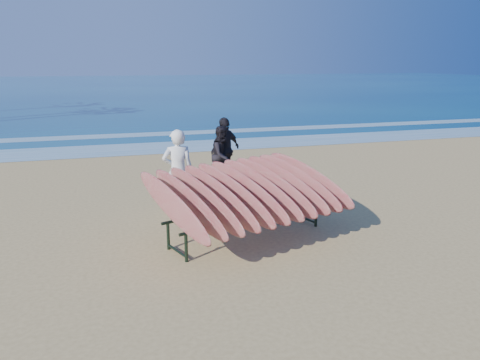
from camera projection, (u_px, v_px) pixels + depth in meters
The scene contains 8 objects.
ground at pixel (252, 239), 8.76m from camera, with size 120.00×120.00×0.00m, color tan.
ocean at pixel (120, 87), 59.86m from camera, with size 160.00×160.00×0.00m, color navy.
foam_near at pixel (173, 147), 18.04m from camera, with size 160.00×160.00×0.00m, color white.
foam_far at pixel (161, 134), 21.30m from camera, with size 160.00×160.00×0.00m, color white.
surfboard_rack at pixel (247, 192), 8.64m from camera, with size 3.83×3.48×1.45m.
person_white at pixel (178, 171), 10.17m from camera, with size 0.67×0.44×1.83m, color white.
person_dark_a at pixel (223, 155), 12.49m from camera, with size 0.77×0.60×1.58m, color black.
person_dark_b at pixel (225, 150), 12.80m from camera, with size 1.03×0.43×1.76m, color black.
Camera 1 is at (-2.54, -7.81, 3.25)m, focal length 35.00 mm.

